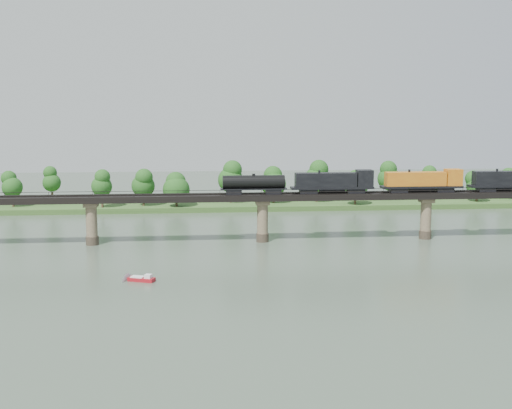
{
  "coord_description": "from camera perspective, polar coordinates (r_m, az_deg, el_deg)",
  "views": [
    {
      "loc": [
        -14.67,
        -119.53,
        32.04
      ],
      "look_at": [
        -1.56,
        30.0,
        9.0
      ],
      "focal_mm": 45.0,
      "sensor_mm": 36.0,
      "label": 1
    }
  ],
  "objects": [
    {
      "name": "far_treeline",
      "position": [
        201.5,
        -3.14,
        2.1
      ],
      "size": [
        289.06,
        17.54,
        13.6
      ],
      "color": "#382619",
      "rests_on": "far_bank"
    },
    {
      "name": "bridge",
      "position": [
        152.58,
        0.58,
        -1.31
      ],
      "size": [
        236.0,
        30.0,
        11.5
      ],
      "color": "#473A2D",
      "rests_on": "ground"
    },
    {
      "name": "ground",
      "position": [
        124.62,
        1.93,
        -6.18
      ],
      "size": [
        400.0,
        400.0,
        0.0
      ],
      "primitive_type": "plane",
      "color": "#384739",
      "rests_on": "ground"
    },
    {
      "name": "bridge_superstructure",
      "position": [
        151.61,
        0.59,
        1.05
      ],
      "size": [
        220.0,
        4.9,
        0.75
      ],
      "color": "black",
      "rests_on": "bridge"
    },
    {
      "name": "freight_train",
      "position": [
        157.5,
        12.06,
        2.01
      ],
      "size": [
        80.33,
        3.13,
        5.53
      ],
      "color": "black",
      "rests_on": "bridge"
    },
    {
      "name": "motorboat",
      "position": [
        121.19,
        -10.11,
        -6.51
      ],
      "size": [
        5.26,
        3.43,
        1.39
      ],
      "rotation": [
        0.0,
        0.0,
        -0.36
      ],
      "color": "maroon",
      "rests_on": "ground"
    },
    {
      "name": "far_bank",
      "position": [
        207.42,
        -0.9,
        0.06
      ],
      "size": [
        300.0,
        24.0,
        1.6
      ],
      "primitive_type": "cube",
      "color": "#2E5020",
      "rests_on": "ground"
    }
  ]
}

